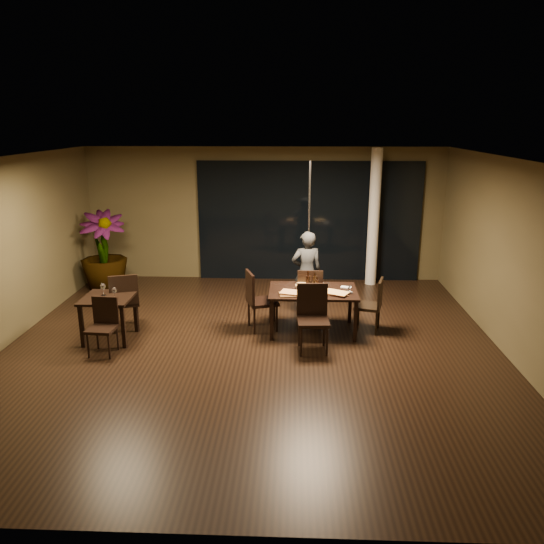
{
  "coord_description": "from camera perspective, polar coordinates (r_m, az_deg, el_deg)",
  "views": [
    {
      "loc": [
        0.66,
        -7.86,
        3.55
      ],
      "look_at": [
        0.29,
        0.85,
        1.05
      ],
      "focal_mm": 35.0,
      "sensor_mm": 36.0,
      "label": 1
    }
  ],
  "objects": [
    {
      "name": "oblong_pizza_right",
      "position": [
        8.95,
        6.49,
        -2.17
      ],
      "size": [
        0.58,
        0.46,
        0.02
      ],
      "primitive_type": null,
      "rotation": [
        0.0,
        0.0,
        -0.48
      ],
      "color": "maroon",
      "rests_on": "pizza_board_right"
    },
    {
      "name": "main_table",
      "position": [
        9.13,
        4.42,
        -2.39
      ],
      "size": [
        1.5,
        1.0,
        0.75
      ],
      "color": "black",
      "rests_on": "ground"
    },
    {
      "name": "bottle_a",
      "position": [
        9.11,
        3.88,
        -0.87
      ],
      "size": [
        0.07,
        0.07,
        0.32
      ],
      "primitive_type": null,
      "color": "black",
      "rests_on": "main_table"
    },
    {
      "name": "tumbler_left",
      "position": [
        9.15,
        2.74,
        -1.54
      ],
      "size": [
        0.08,
        0.08,
        0.09
      ],
      "primitive_type": "cylinder",
      "color": "white",
      "rests_on": "main_table"
    },
    {
      "name": "side_table",
      "position": [
        9.19,
        -17.21,
        -3.31
      ],
      "size": [
        0.8,
        0.8,
        0.75
      ],
      "color": "black",
      "rests_on": "ground"
    },
    {
      "name": "column",
      "position": [
        11.82,
        10.89,
        5.74
      ],
      "size": [
        0.24,
        0.24,
        3.0
      ],
      "primitive_type": "cylinder",
      "color": "white",
      "rests_on": "ground"
    },
    {
      "name": "napkin_near",
      "position": [
        9.03,
        7.99,
        -2.16
      ],
      "size": [
        0.2,
        0.16,
        0.01
      ],
      "primitive_type": "cube",
      "rotation": [
        0.0,
        0.0,
        0.37
      ],
      "color": "silver",
      "rests_on": "main_table"
    },
    {
      "name": "wall_right",
      "position": [
        8.8,
        24.99,
        1.01
      ],
      "size": [
        0.1,
        8.0,
        3.0
      ],
      "primitive_type": "cube",
      "color": "#4A4127",
      "rests_on": "ground"
    },
    {
      "name": "pizza_board_right",
      "position": [
        8.95,
        6.49,
        -2.27
      ],
      "size": [
        0.56,
        0.3,
        0.01
      ],
      "primitive_type": "cube",
      "rotation": [
        0.0,
        0.0,
        -0.06
      ],
      "color": "#402414",
      "rests_on": "main_table"
    },
    {
      "name": "wall_back",
      "position": [
        12.1,
        -0.76,
        6.26
      ],
      "size": [
        8.0,
        0.1,
        3.0
      ],
      "primitive_type": "cube",
      "color": "#4A4127",
      "rests_on": "ground"
    },
    {
      "name": "ground",
      "position": [
        8.65,
        -2.2,
        -8.24
      ],
      "size": [
        8.0,
        8.0,
        0.0
      ],
      "primitive_type": "plane",
      "color": "black",
      "rests_on": "ground"
    },
    {
      "name": "diner",
      "position": [
        10.02,
        3.73,
        -0.03
      ],
      "size": [
        0.59,
        0.45,
        1.58
      ],
      "primitive_type": "imported",
      "rotation": [
        0.0,
        0.0,
        3.33
      ],
      "color": "#2B2D30",
      "rests_on": "ground"
    },
    {
      "name": "potted_plant",
      "position": [
        11.87,
        -17.68,
        2.13
      ],
      "size": [
        1.23,
        1.23,
        1.71
      ],
      "primitive_type": "imported",
      "rotation": [
        0.0,
        0.0,
        0.42
      ],
      "color": "#1B511B",
      "rests_on": "ground"
    },
    {
      "name": "chair_main_far",
      "position": [
        9.67,
        4.08,
        -2.12
      ],
      "size": [
        0.45,
        0.45,
        0.98
      ],
      "rotation": [
        0.0,
        0.0,
        3.14
      ],
      "color": "black",
      "rests_on": "ground"
    },
    {
      "name": "round_pizza",
      "position": [
        9.37,
        3.41,
        -1.37
      ],
      "size": [
        0.27,
        0.27,
        0.01
      ],
      "primitive_type": "cylinder",
      "color": "#BA3214",
      "rests_on": "main_table"
    },
    {
      "name": "side_napkin",
      "position": [
        8.97,
        -17.18,
        -2.87
      ],
      "size": [
        0.19,
        0.13,
        0.01
      ],
      "primitive_type": "cube",
      "rotation": [
        0.0,
        0.0,
        -0.12
      ],
      "color": "silver",
      "rests_on": "side_table"
    },
    {
      "name": "ceiling",
      "position": [
        7.9,
        -2.44,
        12.15
      ],
      "size": [
        8.0,
        8.0,
        0.04
      ],
      "primitive_type": "cube",
      "color": "silver",
      "rests_on": "wall_back"
    },
    {
      "name": "chair_side_near",
      "position": [
        8.75,
        -17.67,
        -5.21
      ],
      "size": [
        0.44,
        0.44,
        0.89
      ],
      "rotation": [
        0.0,
        0.0,
        -0.07
      ],
      "color": "black",
      "rests_on": "ground"
    },
    {
      "name": "wine_glass_b",
      "position": [
        8.99,
        -16.59,
        -2.23
      ],
      "size": [
        0.08,
        0.08,
        0.18
      ],
      "primitive_type": null,
      "color": "white",
      "rests_on": "side_table"
    },
    {
      "name": "wall_front",
      "position": [
        4.38,
        -6.67,
        -12.08
      ],
      "size": [
        8.0,
        0.1,
        3.0
      ],
      "primitive_type": "cube",
      "color": "#4A4127",
      "rests_on": "ground"
    },
    {
      "name": "napkin_far",
      "position": [
        9.29,
        7.98,
        -1.64
      ],
      "size": [
        0.2,
        0.15,
        0.01
      ],
      "primitive_type": "cube",
      "rotation": [
        0.0,
        0.0,
        -0.31
      ],
      "color": "white",
      "rests_on": "main_table"
    },
    {
      "name": "wine_glass_a",
      "position": [
        9.21,
        -17.7,
        -1.83
      ],
      "size": [
        0.09,
        0.09,
        0.2
      ],
      "primitive_type": null,
      "color": "white",
      "rests_on": "side_table"
    },
    {
      "name": "bottle_c",
      "position": [
        9.17,
        4.6,
        -0.88
      ],
      "size": [
        0.06,
        0.06,
        0.29
      ],
      "primitive_type": null,
      "color": "black",
      "rests_on": "main_table"
    },
    {
      "name": "chair_main_left",
      "position": [
        9.21,
        -1.6,
        -2.76
      ],
      "size": [
        0.62,
        0.62,
        1.06
      ],
      "rotation": [
        0.0,
        0.0,
        1.9
      ],
      "color": "black",
      "rests_on": "ground"
    },
    {
      "name": "bottle_b",
      "position": [
        9.05,
        4.87,
        -1.22
      ],
      "size": [
        0.06,
        0.06,
        0.26
      ],
      "primitive_type": null,
      "color": "black",
      "rests_on": "main_table"
    },
    {
      "name": "chair_main_near",
      "position": [
        8.45,
        4.39,
        -4.52
      ],
      "size": [
        0.52,
        0.52,
        1.06
      ],
      "rotation": [
        0.0,
        0.0,
        0.06
      ],
      "color": "black",
      "rests_on": "ground"
    },
    {
      "name": "oblong_pizza_left",
      "position": [
        8.86,
        2.76,
        -2.28
      ],
      "size": [
        0.59,
        0.38,
        0.02
      ],
      "primitive_type": null,
      "rotation": [
        0.0,
        0.0,
        -0.26
      ],
      "color": "maroon",
      "rests_on": "pizza_board_left"
    },
    {
      "name": "tumbler_right",
      "position": [
        9.2,
        5.95,
        -1.49
      ],
      "size": [
        0.08,
        0.08,
        0.1
      ],
      "primitive_type": "cylinder",
      "color": "white",
      "rests_on": "main_table"
    },
    {
      "name": "chair_side_far",
      "position": [
        9.51,
        -15.57,
        -2.81
      ],
      "size": [
        0.61,
        0.61,
        1.04
      ],
      "rotation": [
        0.0,
        0.0,
        3.45
      ],
      "color": "black",
      "rests_on": "ground"
    },
    {
      "name": "pizza_board_left",
      "position": [
        8.86,
        2.75,
        -2.38
      ],
      "size": [
        0.65,
        0.39,
        0.01
      ],
      "primitive_type": "cube",
      "rotation": [
        0.0,
        0.0,
        0.15
      ],
      "color": "#412915",
      "rests_on": "main_table"
    },
    {
      "name": "window_panel",
      "position": [
        12.03,
        4.0,
        5.43
      ],
      "size": [
        5.0,
        0.06,
        2.7
      ],
      "primitive_type": "cube",
      "color": "black",
      "rests_on": "ground"
    },
    {
      "name": "chair_main_right",
      "position": [
        9.31,
        10.8,
        -3.23
      ],
      "size": [
        0.54,
        0.54,
        0.94
      ],
      "rotation": [
        0.0,
        0.0,
        -1.84
      ],
      "color": "black",
      "rests_on": "ground"
    }
  ]
}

